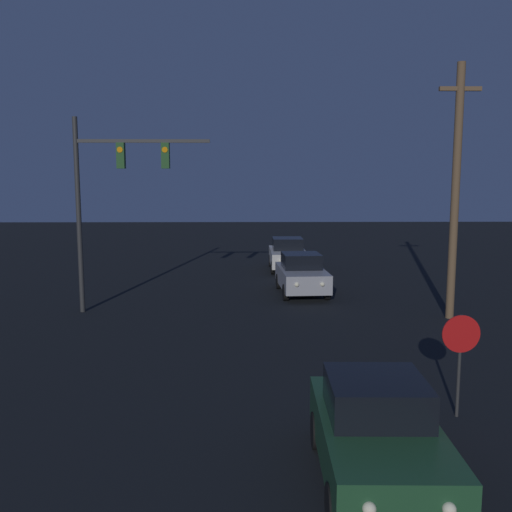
% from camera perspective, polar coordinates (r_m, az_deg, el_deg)
% --- Properties ---
extents(car_near, '(1.95, 4.05, 1.70)m').
position_cam_1_polar(car_near, '(9.75, 12.01, -16.96)').
color(car_near, '#1E4728').
rests_on(car_near, ground_plane).
extents(car_mid, '(2.05, 4.09, 1.70)m').
position_cam_1_polar(car_mid, '(24.02, 4.59, -1.84)').
color(car_mid, '#99999E').
rests_on(car_mid, ground_plane).
extents(car_far, '(1.88, 4.02, 1.70)m').
position_cam_1_polar(car_far, '(30.05, 3.18, 0.15)').
color(car_far, beige).
rests_on(car_far, ground_plane).
extents(traffic_signal_mast, '(4.81, 0.30, 6.99)m').
position_cam_1_polar(traffic_signal_mast, '(21.07, -14.44, 6.89)').
color(traffic_signal_mast, '#2D2D2D').
rests_on(traffic_signal_mast, ground_plane).
extents(stop_sign, '(0.78, 0.07, 2.15)m').
position_cam_1_polar(stop_sign, '(12.41, 19.76, -8.45)').
color(stop_sign, '#2D2D2D').
rests_on(stop_sign, ground_plane).
extents(utility_pole, '(1.40, 0.28, 8.66)m').
position_cam_1_polar(utility_pole, '(20.62, 19.32, 6.27)').
color(utility_pole, brown).
rests_on(utility_pole, ground_plane).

